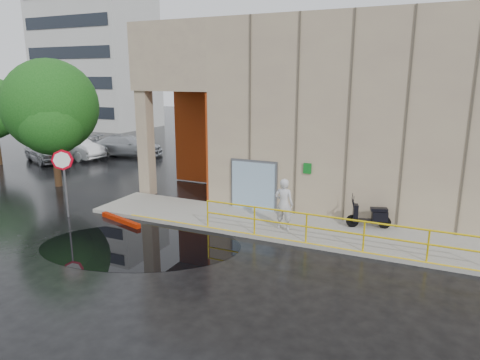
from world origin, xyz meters
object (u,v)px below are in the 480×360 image
object	(u,v)px
car_c	(127,146)
tree_near	(51,110)
stop_sign	(63,169)
scooter	(370,209)
car_a	(46,150)
car_b	(74,147)
person	(284,204)
red_curb	(121,220)

from	to	relation	value
car_c	tree_near	size ratio (longest dim) A/B	0.79
stop_sign	tree_near	xyz separation A→B (m)	(-4.22, 3.47, 1.96)
scooter	tree_near	distance (m)	16.09
car_a	car_b	distance (m)	1.85
car_b	person	bearing A→B (deg)	-107.49
red_curb	car_a	world-z (taller)	car_a
car_b	red_curb	bearing A→B (deg)	-122.45
person	red_curb	bearing A→B (deg)	12.13
tree_near	car_a	bearing A→B (deg)	142.43
stop_sign	car_c	distance (m)	14.08
car_a	scooter	bearing A→B (deg)	-78.03
scooter	red_curb	xyz separation A→B (m)	(-9.14, -2.99, -0.78)
car_c	person	bearing A→B (deg)	-138.56
stop_sign	car_a	distance (m)	13.30
car_c	tree_near	xyz separation A→B (m)	(2.55, -8.80, 3.24)
car_b	tree_near	world-z (taller)	tree_near
person	tree_near	xyz separation A→B (m)	(-12.92, 1.55, 2.88)
red_curb	car_b	size ratio (longest dim) A/B	0.50
stop_sign	car_a	world-z (taller)	stop_sign
car_b	car_c	size ratio (longest dim) A/B	0.93
person	tree_near	size ratio (longest dim) A/B	0.29
scooter	car_b	xyz separation A→B (m)	(-21.05, 6.47, -0.08)
red_curb	tree_near	xyz separation A→B (m)	(-6.64, 3.10, 3.90)
red_curb	car_a	size ratio (longest dim) A/B	0.53
scooter	person	bearing A→B (deg)	-170.06
car_b	car_a	bearing A→B (deg)	157.24
person	car_c	world-z (taller)	person
scooter	car_a	distance (m)	22.47
person	red_curb	world-z (taller)	person
red_curb	car_c	size ratio (longest dim) A/B	0.46
car_c	tree_near	bearing A→B (deg)	-178.59
person	stop_sign	distance (m)	8.95
scooter	car_c	world-z (taller)	car_c
scooter	stop_sign	world-z (taller)	stop_sign
scooter	red_curb	world-z (taller)	scooter
red_curb	car_a	xyz separation A→B (m)	(-12.80, 7.84, 0.68)
person	car_a	xyz separation A→B (m)	(-19.07, 6.29, -0.34)
car_c	tree_near	distance (m)	9.72
car_c	stop_sign	bearing A→B (deg)	-165.86
car_a	tree_near	size ratio (longest dim) A/B	0.69
stop_sign	red_curb	bearing A→B (deg)	-14.28
car_a	car_c	world-z (taller)	car_a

